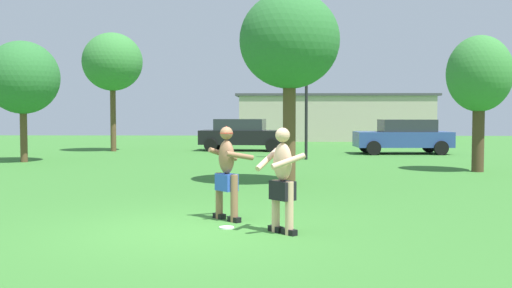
{
  "coord_description": "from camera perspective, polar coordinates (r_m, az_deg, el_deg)",
  "views": [
    {
      "loc": [
        1.34,
        -9.21,
        1.87
      ],
      "look_at": [
        0.99,
        2.09,
        1.28
      ],
      "focal_mm": 41.46,
      "sensor_mm": 36.0,
      "label": 1
    }
  ],
  "objects": [
    {
      "name": "ground_plane",
      "position": [
        9.49,
        -6.44,
        -8.38
      ],
      "size": [
        80.0,
        80.0,
        0.0
      ],
      "primitive_type": "plane",
      "color": "#38752D"
    },
    {
      "name": "frisbee",
      "position": [
        9.69,
        -2.86,
        -8.05
      ],
      "size": [
        0.24,
        0.24,
        0.03
      ],
      "primitive_type": "cylinder",
      "color": "white",
      "rests_on": "ground_plane"
    },
    {
      "name": "car_black_near_post",
      "position": [
        29.42,
        -1.26,
        0.96
      ],
      "size": [
        4.47,
        2.41,
        1.58
      ],
      "color": "black",
      "rests_on": "ground_plane"
    },
    {
      "name": "lamp_post",
      "position": [
        23.85,
        4.88,
        5.76
      ],
      "size": [
        0.6,
        0.24,
        4.82
      ],
      "color": "black",
      "rests_on": "ground_plane"
    },
    {
      "name": "tree_left_field",
      "position": [
        20.11,
        20.75,
        6.2
      ],
      "size": [
        2.05,
        2.05,
        4.33
      ],
      "color": "#4C3823",
      "rests_on": "ground_plane"
    },
    {
      "name": "car_blue_mid_lot",
      "position": [
        27.97,
        14.05,
        0.76
      ],
      "size": [
        4.36,
        2.15,
        1.58
      ],
      "color": "#2D478C",
      "rests_on": "ground_plane"
    },
    {
      "name": "tree_near_building",
      "position": [
        24.21,
        -21.6,
        5.96
      ],
      "size": [
        2.75,
        2.75,
        4.61
      ],
      "color": "brown",
      "rests_on": "ground_plane"
    },
    {
      "name": "player_in_black",
      "position": [
        9.16,
        2.54,
        -3.29
      ],
      "size": [
        0.79,
        0.77,
        1.64
      ],
      "color": "black",
      "rests_on": "ground_plane"
    },
    {
      "name": "tree_behind_players",
      "position": [
        15.63,
        3.25,
        9.81
      ],
      "size": [
        2.61,
        2.61,
        5.03
      ],
      "color": "brown",
      "rests_on": "ground_plane"
    },
    {
      "name": "player_with_cap",
      "position": [
        10.28,
        -2.83,
        -2.43
      ],
      "size": [
        0.82,
        0.75,
        1.65
      ],
      "color": "black",
      "rests_on": "ground_plane"
    },
    {
      "name": "outbuilding_behind_lot",
      "position": [
        41.7,
        7.46,
        2.58
      ],
      "size": [
        13.36,
        6.08,
        3.16
      ],
      "color": "#B2A893",
      "rests_on": "ground_plane"
    },
    {
      "name": "tree_right_field",
      "position": [
        29.83,
        -13.68,
        7.67
      ],
      "size": [
        2.9,
        2.9,
        5.78
      ],
      "color": "brown",
      "rests_on": "ground_plane"
    }
  ]
}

